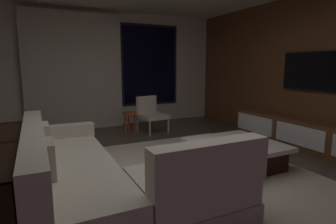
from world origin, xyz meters
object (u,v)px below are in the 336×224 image
(sectional_couch, at_px, (100,178))
(media_console, at_px, (310,137))
(book_stack_on_coffee_table, at_px, (246,140))
(accent_chair_near_window, at_px, (150,112))
(coffee_table, at_px, (236,154))
(mounted_tv, at_px, (312,71))
(side_stool, at_px, (130,117))

(sectional_couch, bearing_deg, media_console, 3.83)
(book_stack_on_coffee_table, height_order, accent_chair_near_window, accent_chair_near_window)
(coffee_table, relative_size, mounted_tv, 1.00)
(accent_chair_near_window, xyz_separation_m, mounted_tv, (2.09, -2.28, 0.92))
(side_stool, bearing_deg, media_console, -46.63)
(book_stack_on_coffee_table, relative_size, media_console, 0.09)
(sectional_couch, bearing_deg, coffee_table, 6.47)
(sectional_couch, relative_size, coffee_table, 2.16)
(coffee_table, relative_size, book_stack_on_coffee_table, 4.06)
(media_console, relative_size, mounted_tv, 2.67)
(coffee_table, height_order, mounted_tv, mounted_tv)
(sectional_couch, relative_size, side_stool, 5.43)
(book_stack_on_coffee_table, bearing_deg, mounted_tv, 10.16)
(accent_chair_near_window, relative_size, side_stool, 1.70)
(coffee_table, distance_m, accent_chair_near_window, 2.52)
(book_stack_on_coffee_table, bearing_deg, accent_chair_near_window, 98.81)
(coffee_table, distance_m, book_stack_on_coffee_table, 0.25)
(sectional_couch, xyz_separation_m, side_stool, (1.23, 2.75, 0.08))
(coffee_table, bearing_deg, media_console, 0.55)
(accent_chair_near_window, height_order, side_stool, accent_chair_near_window)
(coffee_table, height_order, media_console, media_console)
(sectional_couch, distance_m, mounted_tv, 3.95)
(sectional_couch, height_order, mounted_tv, mounted_tv)
(media_console, xyz_separation_m, mounted_tv, (0.18, 0.20, 1.10))
(side_stool, height_order, media_console, media_console)
(book_stack_on_coffee_table, distance_m, accent_chair_near_window, 2.61)
(book_stack_on_coffee_table, xyz_separation_m, accent_chair_near_window, (-0.40, 2.58, 0.03))
(mounted_tv, bearing_deg, media_console, -132.38)
(coffee_table, distance_m, mounted_tv, 2.15)
(book_stack_on_coffee_table, height_order, media_console, media_console)
(book_stack_on_coffee_table, bearing_deg, coffee_table, 140.69)
(book_stack_on_coffee_table, relative_size, side_stool, 0.62)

